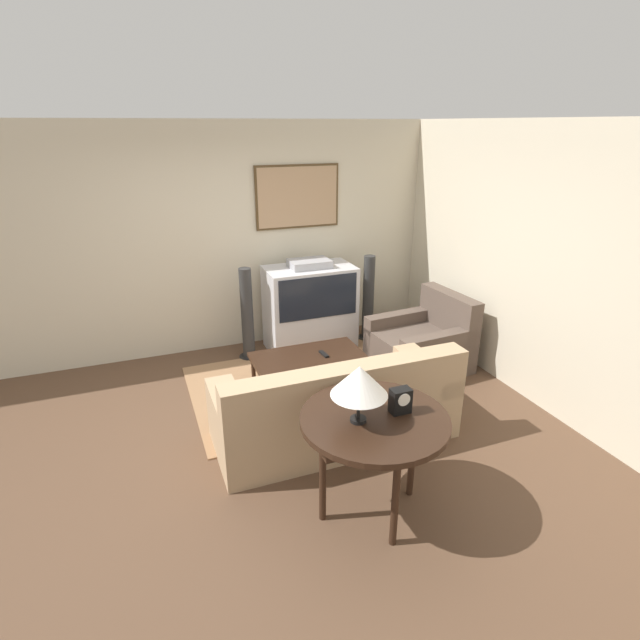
{
  "coord_description": "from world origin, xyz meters",
  "views": [
    {
      "loc": [
        -1.02,
        -3.76,
        2.65
      ],
      "look_at": [
        0.71,
        0.73,
        0.75
      ],
      "focal_mm": 28.0,
      "sensor_mm": 36.0,
      "label": 1
    }
  ],
  "objects_px": {
    "couch": "(337,410)",
    "coffee_table": "(307,358)",
    "table_lamp": "(359,381)",
    "mantel_clock": "(400,401)",
    "tv": "(310,307)",
    "armchair": "(422,344)",
    "speaker_tower_left": "(247,316)",
    "speaker_tower_right": "(368,300)",
    "console_table": "(375,426)"
  },
  "relations": [
    {
      "from": "console_table",
      "to": "table_lamp",
      "type": "relative_size",
      "value": 2.5
    },
    {
      "from": "speaker_tower_left",
      "to": "armchair",
      "type": "bearing_deg",
      "value": -27.49
    },
    {
      "from": "couch",
      "to": "console_table",
      "type": "relative_size",
      "value": 2.06
    },
    {
      "from": "table_lamp",
      "to": "speaker_tower_left",
      "type": "bearing_deg",
      "value": 91.8
    },
    {
      "from": "couch",
      "to": "table_lamp",
      "type": "distance_m",
      "value": 1.24
    },
    {
      "from": "couch",
      "to": "coffee_table",
      "type": "relative_size",
      "value": 1.82
    },
    {
      "from": "couch",
      "to": "speaker_tower_left",
      "type": "bearing_deg",
      "value": -80.44
    },
    {
      "from": "coffee_table",
      "to": "mantel_clock",
      "type": "xyz_separation_m",
      "value": [
        0.0,
        -1.89,
        0.53
      ]
    },
    {
      "from": "tv",
      "to": "mantel_clock",
      "type": "bearing_deg",
      "value": -97.68
    },
    {
      "from": "table_lamp",
      "to": "speaker_tower_right",
      "type": "relative_size",
      "value": 0.37
    },
    {
      "from": "armchair",
      "to": "speaker_tower_left",
      "type": "bearing_deg",
      "value": -121.95
    },
    {
      "from": "speaker_tower_left",
      "to": "speaker_tower_right",
      "type": "height_order",
      "value": "same"
    },
    {
      "from": "tv",
      "to": "speaker_tower_right",
      "type": "height_order",
      "value": "tv"
    },
    {
      "from": "couch",
      "to": "speaker_tower_left",
      "type": "distance_m",
      "value": 1.98
    },
    {
      "from": "tv",
      "to": "table_lamp",
      "type": "xyz_separation_m",
      "value": [
        -0.7,
        -2.87,
        0.57
      ]
    },
    {
      "from": "coffee_table",
      "to": "tv",
      "type": "bearing_deg",
      "value": 68.42
    },
    {
      "from": "table_lamp",
      "to": "mantel_clock",
      "type": "xyz_separation_m",
      "value": [
        0.32,
        -0.0,
        -0.21
      ]
    },
    {
      "from": "speaker_tower_left",
      "to": "mantel_clock",
      "type": "bearing_deg",
      "value": -81.93
    },
    {
      "from": "tv",
      "to": "armchair",
      "type": "xyz_separation_m",
      "value": [
        1.03,
        -0.96,
        -0.26
      ]
    },
    {
      "from": "couch",
      "to": "coffee_table",
      "type": "distance_m",
      "value": 0.98
    },
    {
      "from": "armchair",
      "to": "couch",
      "type": "bearing_deg",
      "value": -60.95
    },
    {
      "from": "console_table",
      "to": "mantel_clock",
      "type": "relative_size",
      "value": 5.73
    },
    {
      "from": "console_table",
      "to": "table_lamp",
      "type": "bearing_deg",
      "value": -178.91
    },
    {
      "from": "speaker_tower_right",
      "to": "coffee_table",
      "type": "bearing_deg",
      "value": -140.7
    },
    {
      "from": "tv",
      "to": "armchair",
      "type": "relative_size",
      "value": 1.09
    },
    {
      "from": "couch",
      "to": "speaker_tower_right",
      "type": "bearing_deg",
      "value": -123.0
    },
    {
      "from": "tv",
      "to": "couch",
      "type": "relative_size",
      "value": 0.54
    },
    {
      "from": "console_table",
      "to": "speaker_tower_left",
      "type": "relative_size",
      "value": 0.92
    },
    {
      "from": "tv",
      "to": "coffee_table",
      "type": "distance_m",
      "value": 1.07
    },
    {
      "from": "console_table",
      "to": "mantel_clock",
      "type": "xyz_separation_m",
      "value": [
        0.19,
        -0.0,
        0.16
      ]
    },
    {
      "from": "console_table",
      "to": "speaker_tower_left",
      "type": "height_order",
      "value": "speaker_tower_left"
    },
    {
      "from": "armchair",
      "to": "table_lamp",
      "type": "relative_size",
      "value": 2.54
    },
    {
      "from": "couch",
      "to": "coffee_table",
      "type": "xyz_separation_m",
      "value": [
        0.08,
        0.97,
        0.05
      ]
    },
    {
      "from": "speaker_tower_right",
      "to": "speaker_tower_left",
      "type": "bearing_deg",
      "value": 180.0
    },
    {
      "from": "table_lamp",
      "to": "mantel_clock",
      "type": "bearing_deg",
      "value": -0.19
    },
    {
      "from": "tv",
      "to": "mantel_clock",
      "type": "height_order",
      "value": "tv"
    },
    {
      "from": "table_lamp",
      "to": "speaker_tower_right",
      "type": "xyz_separation_m",
      "value": [
        1.49,
        2.85,
        -0.57
      ]
    },
    {
      "from": "armchair",
      "to": "table_lamp",
      "type": "xyz_separation_m",
      "value": [
        -1.73,
        -1.91,
        0.83
      ]
    },
    {
      "from": "tv",
      "to": "speaker_tower_left",
      "type": "distance_m",
      "value": 0.79
    },
    {
      "from": "mantel_clock",
      "to": "coffee_table",
      "type": "bearing_deg",
      "value": 90.05
    },
    {
      "from": "tv",
      "to": "coffee_table",
      "type": "relative_size",
      "value": 0.98
    },
    {
      "from": "console_table",
      "to": "table_lamp",
      "type": "height_order",
      "value": "table_lamp"
    },
    {
      "from": "couch",
      "to": "mantel_clock",
      "type": "xyz_separation_m",
      "value": [
        0.08,
        -0.92,
        0.59
      ]
    },
    {
      "from": "console_table",
      "to": "coffee_table",
      "type": "bearing_deg",
      "value": 84.39
    },
    {
      "from": "armchair",
      "to": "speaker_tower_left",
      "type": "height_order",
      "value": "speaker_tower_left"
    },
    {
      "from": "armchair",
      "to": "coffee_table",
      "type": "relative_size",
      "value": 0.9
    },
    {
      "from": "coffee_table",
      "to": "speaker_tower_left",
      "type": "xyz_separation_m",
      "value": [
        -0.4,
        0.97,
        0.17
      ]
    },
    {
      "from": "table_lamp",
      "to": "speaker_tower_left",
      "type": "distance_m",
      "value": 2.91
    },
    {
      "from": "console_table",
      "to": "armchair",
      "type": "bearing_deg",
      "value": 49.87
    },
    {
      "from": "couch",
      "to": "mantel_clock",
      "type": "relative_size",
      "value": 11.79
    }
  ]
}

